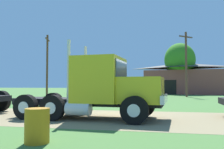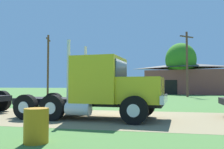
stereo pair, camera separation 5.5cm
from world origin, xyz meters
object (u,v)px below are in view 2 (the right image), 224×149
steel_barrel (36,126)px  utility_pole_far (187,62)px  utility_pole_near (48,63)px  shed_building (184,79)px  truck_foreground_white (104,89)px

steel_barrel → utility_pole_far: (6.12, 24.92, 3.81)m
steel_barrel → utility_pole_near: utility_pole_near is taller
shed_building → utility_pole_near: size_ratio=1.61×
utility_pole_near → utility_pole_far: 17.65m
utility_pole_near → utility_pole_far: (17.57, 1.76, -0.00)m
shed_building → utility_pole_far: 9.71m
truck_foreground_white → utility_pole_far: (5.49, 20.42, 2.97)m
shed_building → utility_pole_far: (-0.42, -9.52, 1.84)m
shed_building → truck_foreground_white: bearing=-101.2°
truck_foreground_white → steel_barrel: 4.62m
steel_barrel → utility_pole_near: bearing=116.3°
utility_pole_near → utility_pole_far: utility_pole_near is taller
utility_pole_near → steel_barrel: bearing=-63.7°
utility_pole_far → truck_foreground_white: bearing=-105.0°
shed_building → utility_pole_far: size_ratio=1.62×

